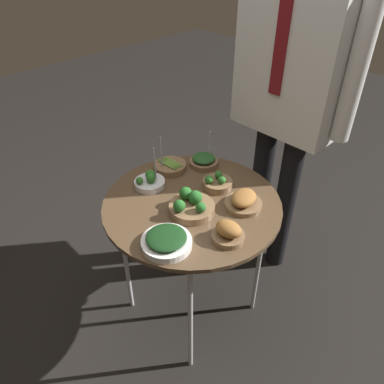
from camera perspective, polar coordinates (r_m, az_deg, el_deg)
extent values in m
plane|color=black|center=(1.99, 0.00, -16.92)|extent=(8.00, 8.00, 0.00)
cylinder|color=brown|center=(1.50, 0.00, -1.80)|extent=(0.72, 0.72, 0.02)
cylinder|color=#B7B7BC|center=(1.54, -0.25, -18.85)|extent=(0.02, 0.02, 0.65)
cylinder|color=#B7B7BC|center=(1.77, -10.09, -10.20)|extent=(0.02, 0.02, 0.65)
cylinder|color=#B7B7BC|center=(1.76, 10.15, -10.51)|extent=(0.02, 0.02, 0.65)
cylinder|color=#B7B7BC|center=(1.95, 0.19, -3.93)|extent=(0.02, 0.02, 0.65)
cylinder|color=brown|center=(1.44, -0.02, -2.49)|extent=(0.18, 0.18, 0.03)
sphere|color=#236023|center=(1.39, 1.34, -2.35)|extent=(0.04, 0.04, 0.04)
sphere|color=#236023|center=(1.43, 0.51, -0.80)|extent=(0.05, 0.05, 0.05)
sphere|color=#236023|center=(1.45, -0.99, -0.18)|extent=(0.05, 0.05, 0.05)
sphere|color=#236023|center=(1.39, -1.95, -2.11)|extent=(0.05, 0.05, 0.05)
cylinder|color=brown|center=(1.49, 7.81, -1.83)|extent=(0.15, 0.15, 0.02)
ellipsoid|color=#93602D|center=(1.47, 7.91, -0.87)|extent=(0.13, 0.15, 0.04)
cylinder|color=white|center=(1.31, -3.90, -7.74)|extent=(0.18, 0.18, 0.03)
ellipsoid|color=#143816|center=(1.29, -3.95, -6.91)|extent=(0.14, 0.14, 0.02)
cylinder|color=brown|center=(1.58, 3.87, 1.26)|extent=(0.12, 0.12, 0.03)
sphere|color=#2D7028|center=(1.54, 4.56, 1.87)|extent=(0.03, 0.03, 0.03)
sphere|color=#2D7028|center=(1.57, 4.07, 2.63)|extent=(0.03, 0.03, 0.03)
sphere|color=#2D7028|center=(1.54, 2.61, 1.95)|extent=(0.04, 0.04, 0.04)
cylinder|color=brown|center=(1.69, -3.36, 3.88)|extent=(0.14, 0.14, 0.03)
ellipsoid|color=olive|center=(1.66, -3.89, 4.15)|extent=(0.12, 0.02, 0.01)
ellipsoid|color=olive|center=(1.67, -3.63, 4.29)|extent=(0.12, 0.02, 0.01)
ellipsoid|color=olive|center=(1.68, -3.38, 4.43)|extent=(0.12, 0.02, 0.01)
ellipsoid|color=olive|center=(1.68, -3.13, 4.57)|extent=(0.12, 0.02, 0.01)
ellipsoid|color=olive|center=(1.69, -2.88, 4.71)|extent=(0.12, 0.02, 0.01)
cylinder|color=#ADADB2|center=(1.63, -4.66, 5.65)|extent=(0.01, 0.01, 0.17)
cylinder|color=brown|center=(1.34, 5.50, -6.76)|extent=(0.12, 0.12, 0.02)
ellipsoid|color=#93602D|center=(1.31, 5.59, -5.60)|extent=(0.10, 0.08, 0.05)
cylinder|color=silver|center=(1.59, -6.46, 1.31)|extent=(0.13, 0.13, 0.03)
sphere|color=#2D7028|center=(1.56, -6.28, 2.09)|extent=(0.04, 0.04, 0.04)
sphere|color=#2D7028|center=(1.58, -6.38, 2.62)|extent=(0.04, 0.04, 0.04)
sphere|color=#2D7028|center=(1.56, -8.02, 1.74)|extent=(0.03, 0.03, 0.03)
cylinder|color=#ADADB2|center=(1.57, -5.63, 4.03)|extent=(0.01, 0.01, 0.17)
cylinder|color=brown|center=(1.71, 1.79, 4.48)|extent=(0.13, 0.13, 0.03)
ellipsoid|color=#1E4C1E|center=(1.70, 1.81, 5.20)|extent=(0.10, 0.10, 0.02)
cylinder|color=#ADADB2|center=(1.70, 2.73, 6.85)|extent=(0.01, 0.01, 0.16)
cylinder|color=black|center=(2.04, 10.30, 0.17)|extent=(0.10, 0.10, 0.81)
cylinder|color=black|center=(1.97, 13.93, -1.83)|extent=(0.10, 0.10, 0.81)
cube|color=silver|center=(1.68, 15.29, 18.69)|extent=(0.46, 0.22, 0.61)
cube|color=maroon|center=(1.57, 13.30, 20.52)|extent=(0.05, 0.01, 0.36)
cylinder|color=silver|center=(1.82, 8.04, 21.69)|extent=(0.07, 0.07, 0.56)
cylinder|color=silver|center=(1.56, 23.80, 16.51)|extent=(0.07, 0.07, 0.56)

